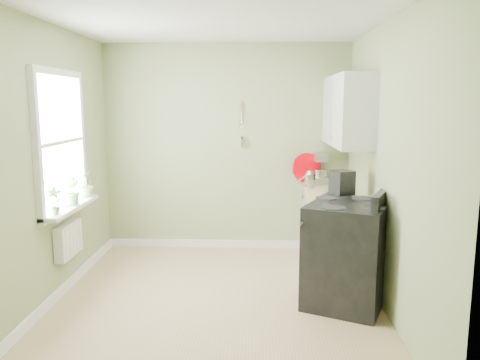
{
  "coord_description": "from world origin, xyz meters",
  "views": [
    {
      "loc": [
        0.38,
        -4.33,
        1.94
      ],
      "look_at": [
        0.22,
        0.55,
        1.13
      ],
      "focal_mm": 35.0,
      "sensor_mm": 36.0,
      "label": 1
    }
  ],
  "objects_px": {
    "kettle": "(309,179)",
    "coffee_maker": "(342,187)",
    "stove": "(348,253)",
    "stand_mixer": "(320,168)"
  },
  "relations": [
    {
      "from": "stove",
      "to": "stand_mixer",
      "type": "distance_m",
      "value": 1.79
    },
    {
      "from": "stand_mixer",
      "to": "kettle",
      "type": "xyz_separation_m",
      "value": [
        -0.17,
        -0.34,
        -0.08
      ]
    },
    {
      "from": "kettle",
      "to": "coffee_maker",
      "type": "relative_size",
      "value": 0.6
    },
    {
      "from": "stove",
      "to": "kettle",
      "type": "distance_m",
      "value": 1.46
    },
    {
      "from": "stove",
      "to": "coffee_maker",
      "type": "height_order",
      "value": "coffee_maker"
    },
    {
      "from": "kettle",
      "to": "coffee_maker",
      "type": "distance_m",
      "value": 0.93
    },
    {
      "from": "stand_mixer",
      "to": "kettle",
      "type": "bearing_deg",
      "value": -117.16
    },
    {
      "from": "stand_mixer",
      "to": "kettle",
      "type": "height_order",
      "value": "stand_mixer"
    },
    {
      "from": "stove",
      "to": "coffee_maker",
      "type": "distance_m",
      "value": 0.73
    },
    {
      "from": "stand_mixer",
      "to": "stove",
      "type": "bearing_deg",
      "value": -88.13
    }
  ]
}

